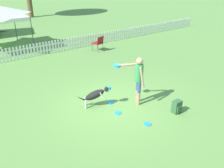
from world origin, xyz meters
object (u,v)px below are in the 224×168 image
object	(u,v)px
frisbee_near_dog	(147,124)
folding_chair_center	(99,42)
backpack_on_grass	(177,107)
handler_person	(138,75)
leaping_dog	(96,95)
frisbee_midfield	(111,103)
frisbee_near_handler	(118,113)

from	to	relation	value
frisbee_near_dog	folding_chair_center	distance (m)	7.73
backpack_on_grass	folding_chair_center	distance (m)	7.40
handler_person	frisbee_near_dog	distance (m)	1.72
leaping_dog	backpack_on_grass	distance (m)	2.75
handler_person	folding_chair_center	distance (m)	6.40
handler_person	backpack_on_grass	bearing A→B (deg)	-124.70
backpack_on_grass	folding_chair_center	bearing A→B (deg)	77.17
frisbee_near_dog	folding_chair_center	size ratio (longest dim) A/B	0.27
folding_chair_center	frisbee_midfield	bearing A→B (deg)	44.35
handler_person	backpack_on_grass	world-z (taller)	handler_person
frisbee_near_handler	frisbee_midfield	distance (m)	0.73
frisbee_near_dog	frisbee_near_handler	bearing A→B (deg)	108.32
handler_person	frisbee_near_dog	xyz separation A→B (m)	(-0.60, -1.21, -1.07)
frisbee_near_dog	backpack_on_grass	distance (m)	1.27
handler_person	frisbee_midfield	world-z (taller)	handler_person
handler_person	frisbee_near_dog	world-z (taller)	handler_person
backpack_on_grass	handler_person	bearing A→B (deg)	117.37
handler_person	frisbee_near_handler	size ratio (longest dim) A/B	7.36
frisbee_near_handler	folding_chair_center	size ratio (longest dim) A/B	0.27
frisbee_near_handler	frisbee_midfield	size ratio (longest dim) A/B	1.00
leaping_dog	frisbee_midfield	xyz separation A→B (m)	(0.55, -0.12, -0.44)
frisbee_midfield	backpack_on_grass	distance (m)	2.30
leaping_dog	frisbee_near_dog	size ratio (longest dim) A/B	4.86
frisbee_midfield	folding_chair_center	bearing A→B (deg)	60.62
frisbee_midfield	folding_chair_center	size ratio (longest dim) A/B	0.27
backpack_on_grass	folding_chair_center	size ratio (longest dim) A/B	0.51
backpack_on_grass	folding_chair_center	xyz separation A→B (m)	(1.64, 7.21, 0.30)
frisbee_near_dog	frisbee_midfield	bearing A→B (deg)	94.52
leaping_dog	backpack_on_grass	size ratio (longest dim) A/B	2.58
backpack_on_grass	frisbee_near_handler	bearing A→B (deg)	145.20
frisbee_near_dog	backpack_on_grass	size ratio (longest dim) A/B	0.53
leaping_dog	frisbee_near_handler	distance (m)	0.99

